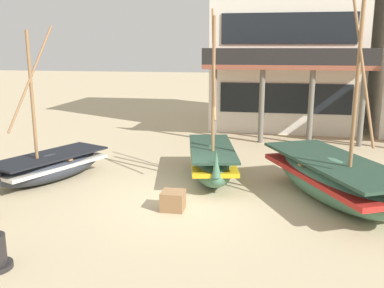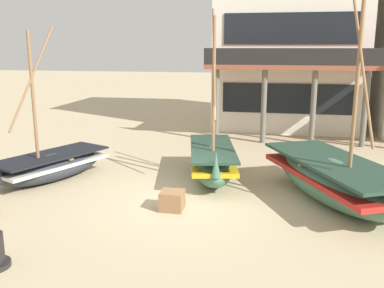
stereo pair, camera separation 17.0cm
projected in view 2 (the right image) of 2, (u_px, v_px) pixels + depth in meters
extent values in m
plane|color=tan|center=(185.00, 201.00, 11.90)|extent=(120.00, 120.00, 0.00)
ellipsoid|color=#2D333D|center=(52.00, 167.00, 13.71)|extent=(2.80, 4.01, 0.84)
cube|color=silver|center=(52.00, 164.00, 13.69)|extent=(2.75, 3.88, 0.10)
cube|color=black|center=(51.00, 155.00, 13.62)|extent=(2.81, 3.96, 0.06)
cylinder|color=olive|center=(33.00, 100.00, 12.84)|extent=(0.10, 0.10, 4.08)
cylinder|color=olive|center=(31.00, 78.00, 12.70)|extent=(0.81, 1.70, 3.08)
cube|color=olive|center=(58.00, 156.00, 13.87)|extent=(1.27, 0.68, 0.06)
ellipsoid|color=#427056|center=(334.00, 181.00, 11.76)|extent=(3.90, 5.46, 1.16)
cube|color=red|center=(334.00, 176.00, 11.72)|extent=(3.83, 5.28, 0.14)
cube|color=#243D2F|center=(336.00, 162.00, 11.64)|extent=(3.90, 5.39, 0.08)
cylinder|color=olive|center=(358.00, 67.00, 10.45)|extent=(0.10, 0.10, 5.78)
cylinder|color=olive|center=(360.00, 46.00, 10.34)|extent=(0.80, 1.57, 4.75)
cube|color=olive|center=(327.00, 163.00, 12.03)|extent=(1.65, 0.90, 0.06)
ellipsoid|color=#427056|center=(212.00, 163.00, 13.78)|extent=(2.10, 4.19, 1.07)
cube|color=gold|center=(212.00, 159.00, 13.75)|extent=(2.08, 4.03, 0.13)
cube|color=#243D2F|center=(212.00, 148.00, 13.67)|extent=(2.13, 4.12, 0.07)
cone|color=#427056|center=(216.00, 164.00, 11.80)|extent=(0.31, 0.31, 0.75)
cylinder|color=olive|center=(214.00, 91.00, 12.76)|extent=(0.10, 0.10, 4.32)
cylinder|color=olive|center=(214.00, 63.00, 12.58)|extent=(0.38, 1.52, 3.20)
cube|color=olive|center=(212.00, 149.00, 13.99)|extent=(1.26, 0.41, 0.06)
cube|color=olive|center=(172.00, 200.00, 11.22)|extent=(0.61, 0.61, 0.50)
cube|color=silver|center=(289.00, 34.00, 22.95)|extent=(7.35, 6.85, 9.70)
cube|color=black|center=(287.00, 99.00, 20.33)|extent=(6.18, 0.06, 1.42)
cube|color=black|center=(291.00, 28.00, 19.61)|extent=(6.18, 0.06, 1.42)
cube|color=brown|center=(290.00, 67.00, 18.94)|extent=(7.35, 2.25, 0.20)
cylinder|color=#666056|center=(216.00, 105.00, 19.16)|extent=(0.24, 0.24, 3.23)
cylinder|color=#666056|center=(264.00, 107.00, 18.76)|extent=(0.24, 0.24, 3.23)
cylinder|color=#666056|center=(313.00, 108.00, 18.37)|extent=(0.24, 0.24, 3.23)
cylinder|color=#666056|center=(365.00, 109.00, 17.97)|extent=(0.24, 0.24, 3.23)
cube|color=black|center=(291.00, 57.00, 17.80)|extent=(7.35, 0.08, 0.70)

